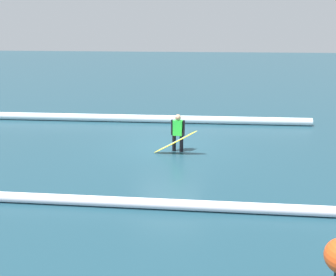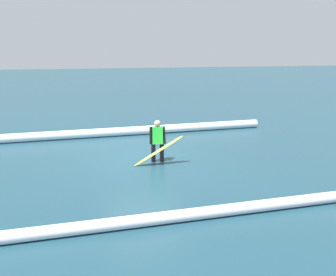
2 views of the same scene
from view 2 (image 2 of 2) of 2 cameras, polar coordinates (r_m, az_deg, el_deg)
The scene contains 5 objects.
ground_plane at distance 13.43m, azimuth -3.78°, elevation -2.98°, with size 127.53×127.53×0.00m, color #1C3F4E.
surfer at distance 12.82m, azimuth -1.54°, elevation -0.13°, with size 0.52×0.27×1.40m.
surfboard at distance 12.54m, azimuth -1.39°, elevation -1.88°, with size 1.62×0.41×0.97m.
wave_crest_foreground at distance 16.73m, azimuth -14.28°, elevation 0.46°, with size 0.36×0.36×17.41m, color white.
wave_crest_midground at distance 9.98m, azimuth 19.36°, elevation -8.58°, with size 0.27×0.27×17.82m, color white.
Camera 2 is at (2.50, 12.67, 3.66)m, focal length 41.84 mm.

